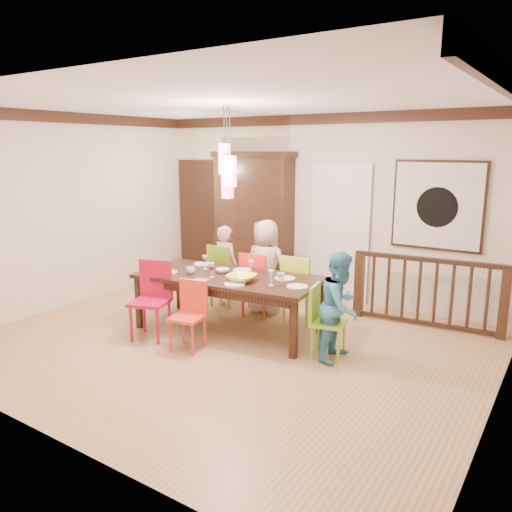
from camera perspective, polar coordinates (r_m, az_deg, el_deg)
The scene contains 37 objects.
floor at distance 6.33m, azimuth -3.03°, elevation -9.89°, with size 6.00×6.00×0.00m, color #9E7B4C.
ceiling at distance 5.89m, azimuth -3.37°, elevation 17.26°, with size 6.00×6.00×0.00m, color white.
wall_back at distance 8.07m, azimuth 7.48°, elevation 5.49°, with size 6.00×6.00×0.00m, color beige.
wall_left at distance 8.08m, azimuth -20.63°, elevation 4.82°, with size 5.00×5.00×0.00m, color beige.
wall_right at distance 4.82m, azimuth 26.80°, elevation -0.23°, with size 5.00×5.00×0.00m, color beige.
crown_molding at distance 5.88m, azimuth -3.36°, elevation 16.49°, with size 6.00×5.00×0.16m, color black, non-canonical shape.
panel_door at distance 9.37m, azimuth -6.06°, elevation 3.99°, with size 1.04×0.07×2.24m, color black.
white_doorway at distance 7.94m, azimuth 9.56°, elevation 2.41°, with size 0.97×0.05×2.22m, color silver.
painting at distance 7.41m, azimuth 20.04°, elevation 5.43°, with size 1.25×0.06×1.25m.
pendant_cluster at distance 6.34m, azimuth -3.29°, elevation 9.72°, with size 0.27×0.21×1.14m.
dining_table at distance 6.56m, azimuth -3.14°, elevation -2.85°, with size 2.51×1.36×0.75m.
chair_far_left at distance 7.61m, azimuth -3.30°, elevation -1.72°, with size 0.47×0.47×0.96m.
chair_far_mid at distance 7.18m, azimuth 0.38°, elevation -2.65°, with size 0.45×0.45×0.94m.
chair_far_right at distance 6.93m, azimuth 5.23°, elevation -3.16°, with size 0.44×0.44×0.96m.
chair_near_left at distance 6.44m, azimuth -12.08°, elevation -4.45°, with size 0.56×0.56×0.98m.
chair_near_mid at distance 6.04m, azimuth -7.88°, elevation -6.33°, with size 0.44×0.44×0.82m.
chair_end_right at distance 5.84m, azimuth 8.33°, elevation -6.88°, with size 0.45×0.45×0.84m.
china_hutch at distance 8.50m, azimuth -0.29°, elevation 4.02°, with size 1.47×0.46×2.33m.
balustrade at distance 7.11m, azimuth 18.97°, elevation -3.81°, with size 2.01×0.24×0.96m.
person_far_left at distance 7.56m, azimuth -3.47°, elevation -1.21°, with size 0.46×0.30×1.25m, color #F9BDBE.
person_far_mid at distance 7.25m, azimuth 1.11°, elevation -1.26°, with size 0.68×0.44×1.38m, color #BAA58D.
person_end_right at distance 5.77m, azimuth 9.63°, elevation -5.65°, with size 0.61×0.47×1.25m, color teal.
serving_bowl at distance 6.23m, azimuth -1.67°, elevation -2.53°, with size 0.36×0.36×0.09m, color #EDE643.
small_bowl at distance 6.68m, azimuth -3.86°, elevation -1.68°, with size 0.18×0.18×0.06m, color white.
cup_left at distance 6.66m, azimuth -7.50°, elevation -1.63°, with size 0.12×0.12×0.09m, color silver.
cup_right at distance 6.30m, azimuth 2.84°, elevation -2.37°, with size 0.10×0.10×0.09m, color silver.
plate_far_left at distance 7.18m, azimuth -6.11°, elevation -0.91°, with size 0.26×0.26×0.01m, color white.
plate_far_mid at distance 6.79m, azimuth -1.59°, elevation -1.61°, with size 0.26×0.26×0.01m, color white.
plate_far_right at distance 6.37m, azimuth 3.32°, elevation -2.57°, with size 0.26×0.26×0.01m, color white.
plate_near_left at distance 6.78m, azimuth -10.09°, elevation -1.83°, with size 0.26×0.26×0.01m, color white.
plate_near_mid at distance 6.09m, azimuth -2.46°, elevation -3.24°, with size 0.26×0.26×0.01m, color white.
plate_end_right at distance 6.01m, azimuth 4.74°, elevation -3.50°, with size 0.26×0.26×0.01m, color white.
wine_glass_a at distance 6.89m, azimuth -5.86°, elevation -0.72°, with size 0.08×0.08×0.19m, color #590C19, non-canonical shape.
wine_glass_b at distance 6.55m, azimuth -0.58°, elevation -1.34°, with size 0.08×0.08×0.19m, color silver, non-canonical shape.
wine_glass_c at distance 6.44m, azimuth -5.09°, elevation -1.62°, with size 0.08×0.08×0.19m, color #590C19, non-canonical shape.
wine_glass_d at distance 6.03m, azimuth 1.74°, elevation -2.53°, with size 0.08×0.08×0.19m, color silver, non-canonical shape.
napkin at distance 6.31m, azimuth -6.28°, elevation -2.76°, with size 0.18×0.14×0.01m, color #D83359.
Camera 1 is at (3.50, -4.71, 2.38)m, focal length 35.00 mm.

